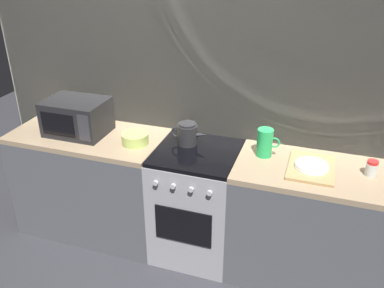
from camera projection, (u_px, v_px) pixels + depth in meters
The scene contains 11 objects.
ground_plane at pixel (196, 248), 3.37m from camera, with size 8.00×8.00×0.00m, color #2D2D33.
back_wall at pixel (210, 97), 3.10m from camera, with size 3.60×0.05×2.40m.
counter_left at pixel (94, 183), 3.42m from camera, with size 1.20×0.60×0.90m.
stove_unit at pixel (196, 203), 3.17m from camera, with size 0.60×0.63×0.90m.
counter_right at pixel (317, 226), 2.91m from camera, with size 1.20×0.60×0.90m.
microwave at pixel (77, 117), 3.18m from camera, with size 0.46×0.35×0.27m.
kettle at pixel (187, 134), 3.03m from camera, with size 0.28×0.15×0.17m.
mixing_bowl at pixel (135, 138), 3.05m from camera, with size 0.20×0.20×0.08m, color #B7D166.
pitcher at pixel (265, 143), 2.86m from camera, with size 0.16×0.11×0.20m.
dish_pile at pixel (311, 167), 2.72m from camera, with size 0.30×0.40×0.06m.
spice_jar at pixel (372, 168), 2.64m from camera, with size 0.08×0.08×0.10m.
Camera 1 is at (0.80, -2.49, 2.29)m, focal length 38.59 mm.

